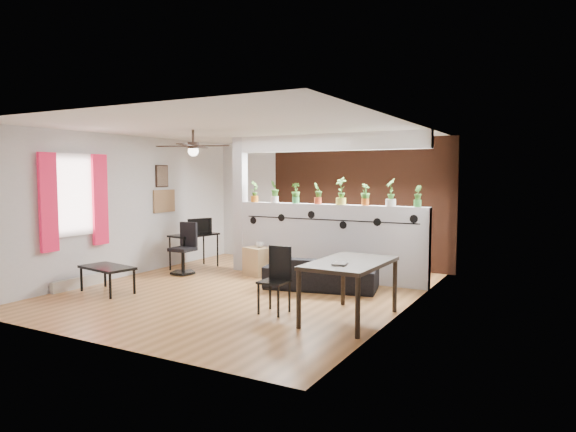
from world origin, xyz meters
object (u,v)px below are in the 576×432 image
(cube_shelf, at_px, (258,261))
(potted_plant_6, at_px, (391,191))
(ceiling_fan, at_px, (193,148))
(computer_desk, at_px, (194,237))
(cup, at_px, (260,245))
(potted_plant_0, at_px, (254,191))
(potted_plant_2, at_px, (296,192))
(sofa, at_px, (321,274))
(office_chair, at_px, (185,252))
(coffee_table, at_px, (107,269))
(potted_plant_5, at_px, (365,194))
(potted_plant_7, at_px, (418,195))
(potted_plant_4, at_px, (341,190))
(potted_plant_1, at_px, (275,191))
(dining_table, at_px, (350,267))
(folding_chair, at_px, (277,273))
(potted_plant_3, at_px, (318,193))

(cube_shelf, bearing_deg, potted_plant_6, 23.04)
(ceiling_fan, xyz_separation_m, computer_desk, (-1.20, 1.46, -1.69))
(computer_desk, bearing_deg, ceiling_fan, -50.54)
(cup, bearing_deg, potted_plant_0, 133.59)
(potted_plant_2, xyz_separation_m, sofa, (0.90, -0.81, -1.30))
(office_chair, height_order, coffee_table, office_chair)
(cube_shelf, bearing_deg, office_chair, -142.76)
(potted_plant_5, bearing_deg, cup, -169.57)
(potted_plant_6, relative_size, coffee_table, 0.48)
(ceiling_fan, distance_m, potted_plant_7, 3.74)
(potted_plant_7, bearing_deg, ceiling_fan, -150.49)
(potted_plant_4, bearing_deg, potted_plant_1, 180.00)
(potted_plant_1, xyz_separation_m, potted_plant_4, (1.35, 0.00, 0.03))
(potted_plant_6, xyz_separation_m, coffee_table, (-3.79, -2.68, -1.22))
(potted_plant_7, bearing_deg, dining_table, -96.87)
(potted_plant_1, relative_size, computer_desk, 0.41)
(potted_plant_2, distance_m, coffee_table, 3.53)
(cup, relative_size, computer_desk, 0.13)
(potted_plant_5, relative_size, folding_chair, 0.41)
(potted_plant_3, relative_size, sofa, 0.22)
(potted_plant_7, height_order, folding_chair, potted_plant_7)
(potted_plant_5, bearing_deg, potted_plant_1, 180.00)
(potted_plant_1, xyz_separation_m, cup, (-0.12, -0.35, -0.99))
(cup, bearing_deg, cube_shelf, 180.00)
(potted_plant_5, xyz_separation_m, potted_plant_6, (0.45, 0.00, 0.05))
(potted_plant_1, distance_m, cup, 1.06)
(potted_plant_7, xyz_separation_m, computer_desk, (-4.38, -0.34, -0.91))
(potted_plant_2, bearing_deg, potted_plant_5, -0.00)
(dining_table, relative_size, coffee_table, 1.45)
(ceiling_fan, bearing_deg, potted_plant_3, 52.64)
(cube_shelf, bearing_deg, potted_plant_5, 24.90)
(potted_plant_4, bearing_deg, office_chair, -162.46)
(ceiling_fan, relative_size, potted_plant_3, 3.10)
(potted_plant_6, bearing_deg, cube_shelf, -171.70)
(potted_plant_0, bearing_deg, cup, -46.41)
(potted_plant_1, distance_m, sofa, 2.05)
(potted_plant_3, bearing_deg, potted_plant_4, 0.00)
(potted_plant_1, relative_size, office_chair, 0.44)
(sofa, bearing_deg, folding_chair, 80.43)
(office_chair, relative_size, dining_table, 0.67)
(ceiling_fan, distance_m, potted_plant_2, 2.16)
(potted_plant_5, bearing_deg, potted_plant_0, 180.00)
(potted_plant_3, relative_size, office_chair, 0.40)
(potted_plant_0, bearing_deg, coffee_table, -111.93)
(potted_plant_4, relative_size, cup, 3.63)
(cup, bearing_deg, coffee_table, -121.31)
(dining_table, xyz_separation_m, coffee_table, (-3.97, -0.42, -0.31))
(potted_plant_4, relative_size, potted_plant_5, 1.30)
(potted_plant_4, height_order, cup, potted_plant_4)
(potted_plant_3, distance_m, potted_plant_4, 0.45)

